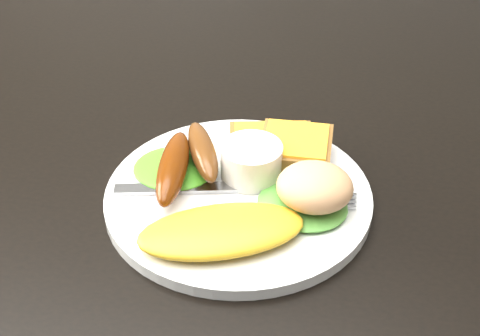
% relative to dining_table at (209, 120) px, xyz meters
% --- Properties ---
extents(dining_table, '(1.20, 0.80, 0.04)m').
position_rel_dining_table_xyz_m(dining_table, '(0.00, 0.00, 0.00)').
color(dining_table, black).
rests_on(dining_table, ground).
extents(dining_chair, '(0.41, 0.41, 0.04)m').
position_rel_dining_table_xyz_m(dining_chair, '(-0.23, 0.86, -0.28)').
color(dining_chair, tan).
rests_on(dining_chair, ground).
extents(plate, '(0.25, 0.25, 0.01)m').
position_rel_dining_table_xyz_m(plate, '(0.06, -0.17, 0.03)').
color(plate, white).
rests_on(plate, dining_table).
extents(lettuce_left, '(0.09, 0.08, 0.01)m').
position_rel_dining_table_xyz_m(lettuce_left, '(-0.00, -0.15, 0.04)').
color(lettuce_left, '#44A41B').
rests_on(lettuce_left, plate).
extents(lettuce_right, '(0.10, 0.10, 0.01)m').
position_rel_dining_table_xyz_m(lettuce_right, '(0.12, -0.18, 0.04)').
color(lettuce_right, green).
rests_on(lettuce_right, plate).
extents(omelette, '(0.16, 0.11, 0.02)m').
position_rel_dining_table_xyz_m(omelette, '(0.06, -0.23, 0.04)').
color(omelette, yellow).
rests_on(omelette, plate).
extents(sausage_a, '(0.04, 0.11, 0.03)m').
position_rel_dining_table_xyz_m(sausage_a, '(0.00, -0.17, 0.05)').
color(sausage_a, '#673205').
rests_on(sausage_a, lettuce_left).
extents(sausage_b, '(0.06, 0.10, 0.02)m').
position_rel_dining_table_xyz_m(sausage_b, '(0.02, -0.14, 0.05)').
color(sausage_b, '#5E3513').
rests_on(sausage_b, lettuce_left).
extents(ramekin, '(0.08, 0.08, 0.03)m').
position_rel_dining_table_xyz_m(ramekin, '(0.07, -0.14, 0.05)').
color(ramekin, white).
rests_on(ramekin, plate).
extents(toast_a, '(0.10, 0.10, 0.01)m').
position_rel_dining_table_xyz_m(toast_a, '(0.09, -0.10, 0.04)').
color(toast_a, brown).
rests_on(toast_a, plate).
extents(toast_b, '(0.07, 0.07, 0.01)m').
position_rel_dining_table_xyz_m(toast_b, '(0.11, -0.11, 0.05)').
color(toast_b, olive).
rests_on(toast_b, toast_a).
extents(potato_salad, '(0.07, 0.07, 0.04)m').
position_rel_dining_table_xyz_m(potato_salad, '(0.13, -0.18, 0.06)').
color(potato_salad, beige).
rests_on(potato_salad, lettuce_right).
extents(fork, '(0.17, 0.05, 0.00)m').
position_rel_dining_table_xyz_m(fork, '(0.03, -0.17, 0.03)').
color(fork, '#ADAFB7').
rests_on(fork, plate).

